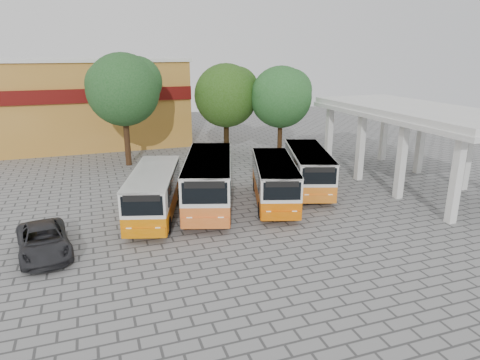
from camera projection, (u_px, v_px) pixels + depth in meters
name	position (u px, v px, depth m)	size (l,w,h in m)	color
ground	(300.00, 224.00, 23.13)	(90.00, 90.00, 0.00)	gray
terminal_shelter	(416.00, 114.00, 28.63)	(6.80, 15.80, 5.40)	silver
shophouse_block	(80.00, 102.00, 41.90)	(20.40, 10.40, 8.30)	#B0782A
bus_far_left	(154.00, 191.00, 23.71)	(4.23, 7.80, 2.65)	#D36D00
bus_centre_left	(209.00, 179.00, 25.13)	(5.02, 8.95, 3.03)	orange
bus_centre_right	(274.00, 179.00, 25.82)	(4.36, 7.83, 2.66)	#D25A00
bus_far_right	(308.00, 167.00, 28.43)	(4.51, 7.96, 2.69)	orange
tree_left	(124.00, 87.00, 33.31)	(5.95, 5.67, 8.91)	#3E2614
tree_middle	(227.00, 93.00, 36.32)	(5.64, 5.37, 8.01)	black
tree_right	(282.00, 95.00, 35.45)	(5.35, 5.10, 7.84)	#392210
parked_car	(44.00, 241.00, 19.54)	(2.15, 4.67, 1.30)	#242427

